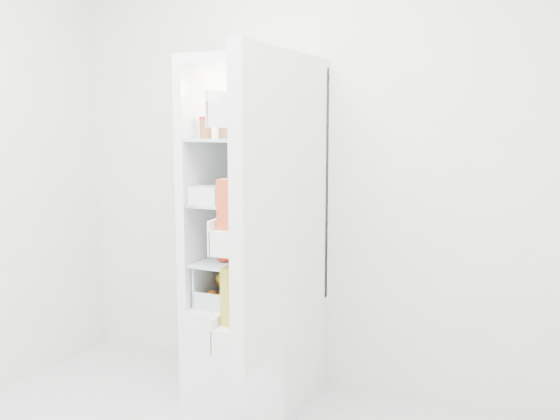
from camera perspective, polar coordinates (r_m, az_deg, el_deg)
The scene contains 21 objects.
room_walls at distance 2.12m, azimuth -12.68°, elevation 11.07°, with size 3.02×3.02×2.61m.
refrigerator at distance 3.39m, azimuth -1.95°, elevation -5.67°, with size 0.60×0.60×1.80m.
shelf_low at distance 3.32m, azimuth -2.44°, elevation -4.64°, with size 0.49×0.53×0.01m, color silver.
shelf_mid at distance 3.26m, azimuth -2.47°, elevation 0.67°, with size 0.49×0.53×0.01m, color silver.
shelf_top at distance 3.24m, azimuth -2.51°, elevation 6.48°, with size 0.49×0.53×0.01m, color silver.
crisper_left at distance 3.40m, azimuth -4.27°, elevation -6.57°, with size 0.23×0.46×0.22m, color silver, non-canonical shape.
crisper_right at distance 3.30m, azimuth -0.52°, elevation -7.05°, with size 0.23×0.46×0.22m, color silver, non-canonical shape.
condiment_jars at distance 3.17m, azimuth -3.57°, elevation 7.34°, with size 0.46×0.32×0.08m.
squeeze_bottle at distance 3.33m, azimuth 0.85°, elevation 8.32°, with size 0.06×0.06×0.19m, color white.
tub_white at distance 3.17m, azimuth -6.83°, elevation 1.35°, with size 0.14×0.14×0.09m, color white.
tub_cream at distance 3.20m, azimuth -0.87°, elevation 1.30°, with size 0.12×0.12×0.07m, color beige.
tin_red at distance 3.06m, azimuth -0.64°, elevation 0.82°, with size 0.08×0.08×0.05m, color red.
foil_tray at distance 3.45m, azimuth -3.01°, elevation 1.55°, with size 0.17×0.13×0.04m, color silver.
tub_green at distance 3.22m, azimuth 0.19°, elevation 1.47°, with size 0.11×0.15×0.09m, color #3A8044.
red_cabbage at distance 3.27m, azimuth -2.58°, elevation -3.36°, with size 0.15×0.15×0.15m, color #501B4F.
bell_pepper at distance 3.25m, azimuth -5.13°, elevation -4.00°, with size 0.09×0.09×0.09m, color red.
mushroom_bowl at distance 3.44m, azimuth -3.24°, elevation -3.53°, with size 0.13×0.13×0.06m, color #81AAC1.
salad_bag at distance 3.10m, azimuth -1.85°, elevation -4.34°, with size 0.11×0.11×0.11m, color #A1B88A.
citrus_pile at distance 3.36m, azimuth -4.94°, elevation -7.11°, with size 0.20×0.24×0.16m.
veg_pile at distance 3.30m, azimuth -0.45°, elevation -7.85°, with size 0.16×0.30×0.10m.
fridge_door at distance 2.60m, azimuth -1.93°, elevation -0.28°, with size 0.21×0.60×1.30m.
Camera 1 is at (1.29, -1.69, 1.48)m, focal length 40.00 mm.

